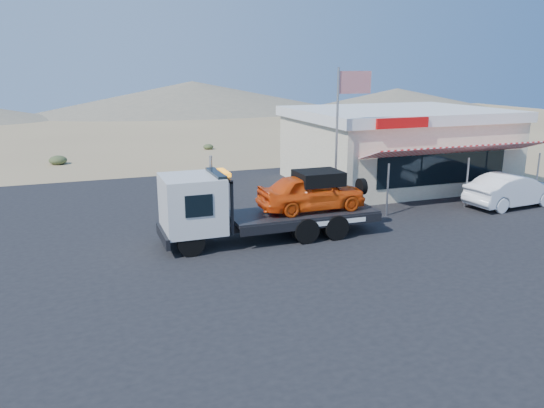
% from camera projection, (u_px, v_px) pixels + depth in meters
% --- Properties ---
extents(ground, '(120.00, 120.00, 0.00)m').
position_uv_depth(ground, '(266.00, 262.00, 16.90)').
color(ground, '#8D7350').
rests_on(ground, ground).
extents(asphalt_lot, '(32.00, 24.00, 0.02)m').
position_uv_depth(asphalt_lot, '(289.00, 229.00, 20.30)').
color(asphalt_lot, black).
rests_on(asphalt_lot, ground).
extents(tow_truck, '(7.74, 2.30, 2.59)m').
position_uv_depth(tow_truck, '(265.00, 201.00, 18.80)').
color(tow_truck, black).
rests_on(tow_truck, asphalt_lot).
extents(white_sedan, '(4.56, 1.94, 1.46)m').
position_uv_depth(white_sedan, '(512.00, 190.00, 23.37)').
color(white_sedan, white).
rests_on(white_sedan, asphalt_lot).
extents(jerky_store, '(10.40, 9.97, 3.90)m').
position_uv_depth(jerky_store, '(395.00, 146.00, 28.07)').
color(jerky_store, beige).
rests_on(jerky_store, asphalt_lot).
extents(flagpole, '(1.55, 0.10, 6.00)m').
position_uv_depth(flagpole, '(342.00, 124.00, 21.70)').
color(flagpole, '#99999E').
rests_on(flagpole, asphalt_lot).
extents(distant_hills, '(126.00, 48.00, 4.20)m').
position_uv_depth(distant_hills, '(34.00, 103.00, 63.25)').
color(distant_hills, '#726B59').
rests_on(distant_hills, ground).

